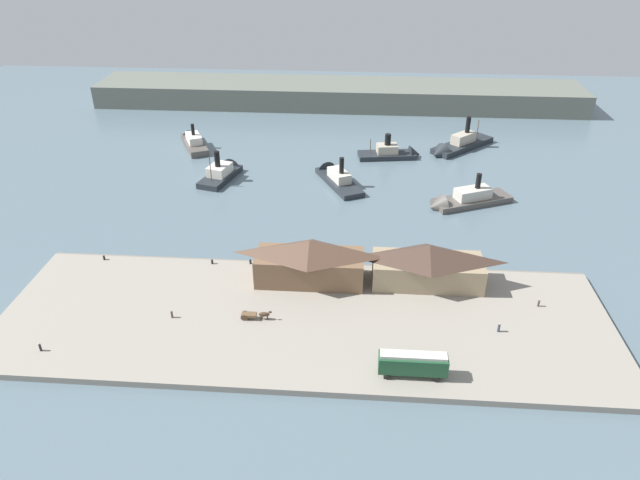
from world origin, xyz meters
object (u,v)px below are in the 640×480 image
mooring_post_east (250,262)px  ferry_moored_east (462,200)px  ferry_near_quay (193,141)px  street_tram (413,363)px  ferry_approaching_west (395,153)px  horse_cart (255,315)px  pedestrian_by_tram (40,347)px  pedestrian_at_waters_edge (539,303)px  ferry_departing_north (223,172)px  ferry_shed_customs_shed (310,261)px  ferry_approaching_east (335,176)px  ferry_outer_harbor (456,146)px  ferry_shed_west_terminal (428,264)px  mooring_post_west (212,262)px  mooring_post_center_east (104,258)px  pedestrian_walking_west (499,328)px

mooring_post_east → ferry_moored_east: bearing=34.4°
ferry_near_quay → ferry_moored_east: bearing=-24.5°
street_tram → ferry_approaching_west: (1.07, 93.82, -2.40)m
horse_cart → pedestrian_by_tram: bearing=-162.1°
pedestrian_at_waters_edge → mooring_post_east: bearing=169.3°
pedestrian_at_waters_edge → ferry_departing_north: size_ratio=0.08×
ferry_shed_customs_shed → ferry_approaching_west: 71.42m
ferry_approaching_east → ferry_approaching_west: 24.80m
street_tram → pedestrian_by_tram: street_tram is taller
ferry_outer_harbor → pedestrian_at_waters_edge: bearing=-86.9°
ferry_shed_customs_shed → ferry_approaching_east: (2.40, 50.60, -4.53)m
ferry_departing_north → ferry_outer_harbor: ferry_outer_harbor is taller
ferry_shed_west_terminal → horse_cart: bearing=-156.5°
ferry_departing_north → mooring_post_west: bearing=-80.3°
mooring_post_center_east → ferry_outer_harbor: 108.71m
pedestrian_at_waters_edge → ferry_approaching_west: 77.63m
ferry_shed_west_terminal → mooring_post_east: bearing=173.0°
ferry_shed_west_terminal → pedestrian_by_tram: bearing=-159.4°
mooring_post_east → ferry_near_quay: ferry_near_quay is taller
mooring_post_east → ferry_departing_north: 48.31m
ferry_departing_north → ferry_approaching_east: bearing=-0.3°
ferry_shed_west_terminal → ferry_approaching_east: 54.08m
pedestrian_by_tram → ferry_moored_east: 99.58m
pedestrian_at_waters_edge → ferry_outer_harbor: ferry_outer_harbor is taller
ferry_approaching_west → pedestrian_walking_west: bearing=-79.8°
ferry_near_quay → ferry_approaching_west: (62.78, -5.06, -0.16)m
street_tram → pedestrian_by_tram: size_ratio=6.85×
horse_cart → mooring_post_east: 18.57m
ferry_outer_harbor → street_tram: bearing=-101.3°
ferry_departing_north → ferry_moored_east: bearing=-11.4°
ferry_shed_west_terminal → ferry_shed_customs_shed: bearing=-178.2°
ferry_moored_east → ferry_shed_west_terminal: bearing=-108.2°
pedestrian_walking_west → ferry_near_quay: 116.50m
horse_cart → ferry_approaching_east: 64.54m
ferry_shed_west_terminal → ferry_near_quay: ferry_shed_west_terminal is taller
ferry_near_quay → ferry_approaching_west: size_ratio=1.02×
street_tram → pedestrian_at_waters_edge: street_tram is taller
street_tram → ferry_approaching_west: 93.86m
street_tram → ferry_outer_harbor: 102.87m
pedestrian_walking_west → mooring_post_east: (-46.98, 18.50, -0.35)m
pedestrian_by_tram → pedestrian_walking_west: size_ratio=0.90×
ferry_approaching_west → ferry_approaching_east: bearing=-133.6°
mooring_post_west → ferry_outer_harbor: 92.51m
pedestrian_walking_west → ferry_departing_north: (-62.78, 64.16, -0.48)m
ferry_near_quay → ferry_outer_harbor: size_ratio=0.88×
mooring_post_west → ferry_near_quay: 72.70m
ferry_near_quay → pedestrian_walking_west: bearing=-48.3°
ferry_shed_west_terminal → pedestrian_by_tram: 70.37m
street_tram → mooring_post_west: street_tram is taller
pedestrian_walking_west → pedestrian_at_waters_edge: 11.85m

